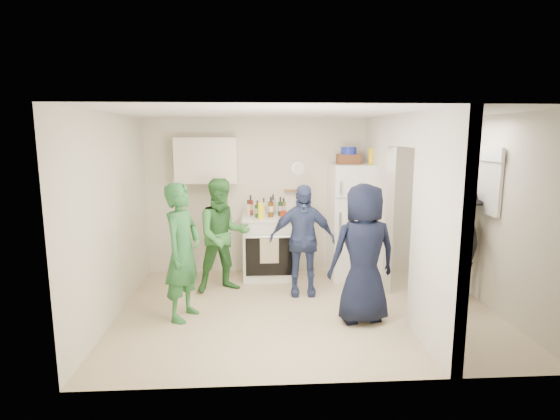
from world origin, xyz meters
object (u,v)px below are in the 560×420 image
object	(u,v)px
wicker_basket	(348,159)
person_nook	(458,243)
yellow_cup_stack_top	(371,156)
blue_bowl	(349,151)
person_green_center	(223,235)
person_denim	(302,240)
person_green_left	(183,252)
stove	(269,247)
person_navy	(363,254)
fridge	(354,221)

from	to	relation	value
wicker_basket	person_nook	world-z (taller)	wicker_basket
yellow_cup_stack_top	person_nook	size ratio (longest dim) A/B	0.16
wicker_basket	blue_bowl	world-z (taller)	blue_bowl
person_green_center	person_denim	world-z (taller)	person_green_center
person_green_left	person_green_center	distance (m)	1.03
stove	yellow_cup_stack_top	distance (m)	2.12
person_green_left	person_denim	distance (m)	1.71
stove	person_nook	size ratio (longest dim) A/B	0.63
stove	person_green_center	distance (m)	0.94
person_denim	person_navy	size ratio (longest dim) A/B	0.93
blue_bowl	person_nook	xyz separation A→B (m)	(1.30, -1.11, -1.22)
blue_bowl	person_navy	xyz separation A→B (m)	(-0.17, -1.76, -1.15)
blue_bowl	yellow_cup_stack_top	bearing A→B (deg)	-25.11
wicker_basket	person_green_left	xyz separation A→B (m)	(-2.34, -1.53, -1.03)
blue_bowl	person_denim	world-z (taller)	blue_bowl
stove	person_denim	world-z (taller)	person_denim
fridge	blue_bowl	distance (m)	1.11
blue_bowl	person_green_left	distance (m)	3.03
person_green_center	person_navy	distance (m)	2.10
blue_bowl	person_denim	size ratio (longest dim) A/B	0.15
blue_bowl	person_nook	world-z (taller)	blue_bowl
blue_bowl	person_green_left	bearing A→B (deg)	-146.78
yellow_cup_stack_top	person_navy	size ratio (longest dim) A/B	0.15
wicker_basket	person_denim	xyz separation A→B (m)	(-0.80, -0.79, -1.08)
blue_bowl	stove	bearing A→B (deg)	-179.08
blue_bowl	person_navy	world-z (taller)	blue_bowl
person_green_left	person_nook	xyz separation A→B (m)	(3.64, 0.42, -0.06)
person_green_center	person_denim	xyz separation A→B (m)	(1.12, -0.20, -0.03)
wicker_basket	yellow_cup_stack_top	xyz separation A→B (m)	(0.32, -0.15, 0.05)
person_green_left	person_green_center	size ratio (longest dim) A/B	1.03
stove	person_navy	bearing A→B (deg)	-58.26
fridge	person_navy	world-z (taller)	fridge
fridge	person_nook	world-z (taller)	fridge
stove	person_nook	xyz separation A→B (m)	(2.55, -1.09, 0.29)
fridge	wicker_basket	distance (m)	0.98
person_denim	person_nook	size ratio (longest dim) A/B	1.00
stove	person_navy	size ratio (longest dim) A/B	0.58
person_green_center	person_navy	world-z (taller)	person_navy
fridge	person_green_left	distance (m)	2.85
person_green_left	person_denim	world-z (taller)	person_green_left
yellow_cup_stack_top	person_denim	size ratio (longest dim) A/B	0.16
person_nook	person_navy	bearing A→B (deg)	-59.11
person_navy	person_denim	bearing A→B (deg)	-66.11
person_nook	yellow_cup_stack_top	bearing A→B (deg)	-127.18
blue_bowl	person_nook	bearing A→B (deg)	-40.48
stove	wicker_basket	distance (m)	1.86
fridge	person_nook	bearing A→B (deg)	-41.44
wicker_basket	person_navy	bearing A→B (deg)	-95.61
person_green_left	person_nook	distance (m)	3.66
blue_bowl	person_green_center	xyz separation A→B (m)	(-1.92, -0.59, -1.18)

